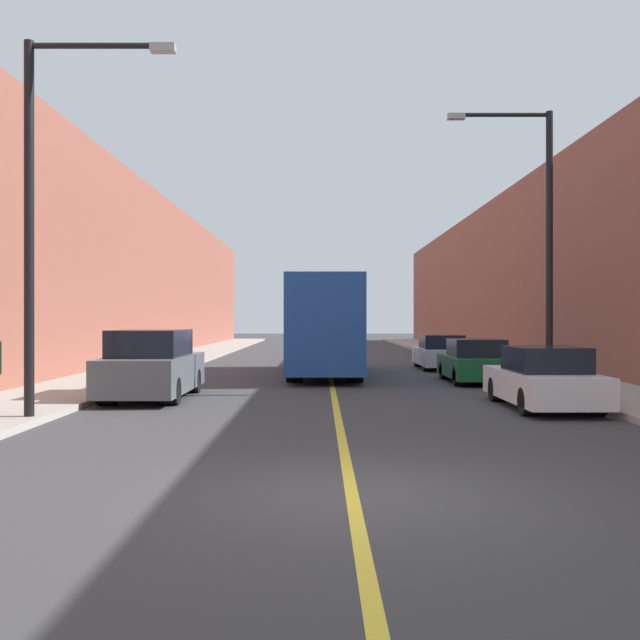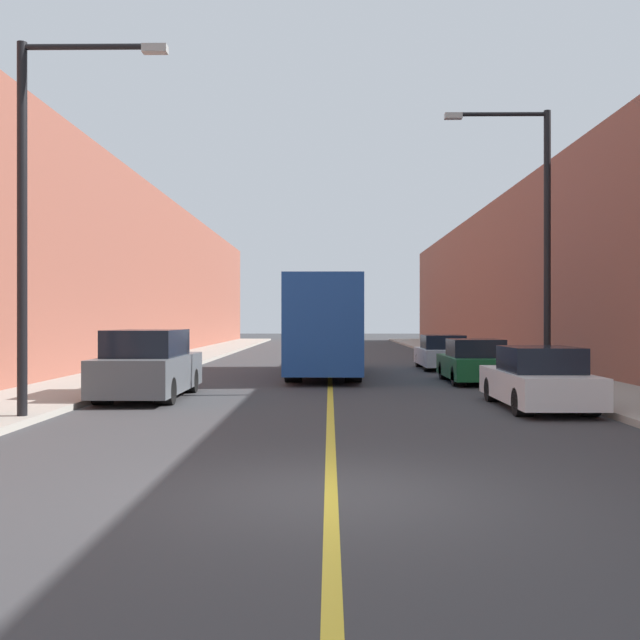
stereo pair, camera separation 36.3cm
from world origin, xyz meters
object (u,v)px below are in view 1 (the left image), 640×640
(car_right_mid, at_px, (475,363))
(street_lamp_left, at_px, (43,199))
(car_right_near, at_px, (543,380))
(bus, at_px, (323,325))
(parked_suv_left, at_px, (151,367))
(street_lamp_right, at_px, (539,229))
(car_right_far, at_px, (440,354))

(car_right_mid, relative_size, street_lamp_left, 0.57)
(car_right_near, relative_size, street_lamp_left, 0.61)
(bus, height_order, street_lamp_left, street_lamp_left)
(street_lamp_left, bearing_deg, car_right_near, 13.40)
(car_right_near, bearing_deg, parked_suv_left, 167.65)
(car_right_near, xyz_separation_m, street_lamp_right, (1.07, 3.92, 4.04))
(bus, bearing_deg, car_right_near, -63.94)
(car_right_mid, height_order, street_lamp_right, street_lamp_right)
(parked_suv_left, xyz_separation_m, car_right_far, (9.50, 11.70, -0.19))
(street_lamp_left, relative_size, street_lamp_right, 0.95)
(car_right_far, height_order, street_lamp_right, street_lamp_right)
(car_right_near, relative_size, car_right_far, 1.04)
(bus, xyz_separation_m, parked_suv_left, (-4.57, -8.30, -1.05))
(bus, distance_m, car_right_far, 6.12)
(car_right_mid, xyz_separation_m, street_lamp_right, (1.19, -3.21, 4.05))
(car_right_mid, bearing_deg, car_right_far, 90.43)
(car_right_near, xyz_separation_m, street_lamp_left, (-10.79, -2.57, 3.84))
(bus, relative_size, car_right_far, 2.30)
(car_right_mid, relative_size, car_right_far, 0.96)
(car_right_far, bearing_deg, car_right_near, -89.31)
(parked_suv_left, bearing_deg, street_lamp_right, 9.55)
(car_right_near, xyz_separation_m, car_right_mid, (-0.12, 7.13, -0.01))
(car_right_far, bearing_deg, street_lamp_right, -82.87)
(car_right_near, height_order, car_right_far, car_right_near)
(car_right_mid, distance_m, street_lamp_right, 5.30)
(bus, relative_size, street_lamp_right, 1.29)
(street_lamp_left, bearing_deg, car_right_mid, 42.27)
(car_right_mid, bearing_deg, street_lamp_left, -137.73)
(bus, bearing_deg, street_lamp_left, -113.70)
(parked_suv_left, bearing_deg, car_right_far, 50.93)
(street_lamp_left, bearing_deg, street_lamp_right, 28.70)
(street_lamp_left, distance_m, street_lamp_right, 13.53)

